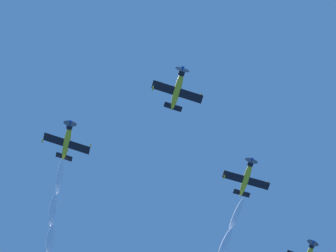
# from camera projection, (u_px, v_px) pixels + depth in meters

# --- Properties ---
(airplane_lead) EXTENTS (7.96, 7.23, 3.02)m
(airplane_lead) POSITION_uv_depth(u_px,v_px,m) (178.00, 89.00, 86.67)
(airplane_lead) COLOR gold
(airplane_left_wingman) EXTENTS (8.06, 7.20, 2.91)m
(airplane_left_wingman) POSITION_uv_depth(u_px,v_px,m) (246.00, 177.00, 95.19)
(airplane_left_wingman) COLOR gold
(airplane_right_wingman) EXTENTS (7.97, 7.24, 2.94)m
(airplane_right_wingman) POSITION_uv_depth(u_px,v_px,m) (67.00, 141.00, 93.05)
(airplane_right_wingman) COLOR gold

